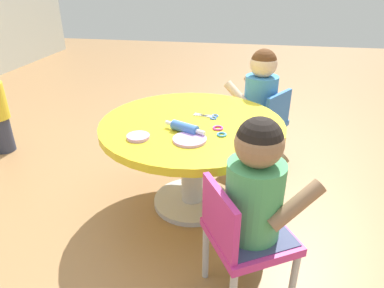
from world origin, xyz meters
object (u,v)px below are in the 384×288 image
Objects in this scene: seated_child_left at (256,185)px; child_chair_right at (263,123)px; child_chair_left at (242,236)px; craft_table at (192,141)px; craft_scissors at (209,116)px; rolling_pin at (185,128)px; seated_child_right at (261,89)px.

seated_child_left is 1.13m from child_chair_right.
seated_child_left is at bearing -59.95° from child_chair_left.
craft_table is at bearing 144.67° from child_chair_right.
rolling_pin is at bearing 157.41° from craft_scissors.
craft_scissors is (-0.45, 0.30, 0.21)m from child_chair_right.
rolling_pin reaches higher than craft_scissors.
child_chair_right is at bearing -33.70° from craft_scissors.
rolling_pin is (-0.69, 0.36, 0.00)m from seated_child_right.
seated_child_right is 0.78m from rolling_pin.
craft_table is 1.79× the size of child_chair_left.
child_chair_left is at bearing -152.96° from craft_table.
child_chair_left is 1.13m from child_chair_right.
craft_table is 1.79× the size of child_chair_right.
craft_scissors is at bearing 21.30° from seated_child_left.
craft_table is at bearing 148.13° from seated_child_right.
child_chair_right is 0.58m from craft_scissors.
rolling_pin is at bearing 149.67° from child_chair_right.
seated_child_left is 0.95× the size of child_chair_right.
seated_child_right is at bearing -31.87° from craft_table.
seated_child_right reaches higher than child_chair_right.
child_chair_left is at bearing 120.05° from seated_child_left.
craft_table is 0.67m from seated_child_left.
craft_scissors is (0.65, 0.26, -0.02)m from seated_child_left.
seated_child_left and seated_child_right have the same top height.
craft_scissors reaches higher than craft_table.
child_chair_right is (1.11, -0.05, -0.23)m from seated_child_left.
seated_child_left reaches higher than rolling_pin.
rolling_pin is (0.45, 0.31, 0.23)m from child_chair_left.
craft_table is at bearing 30.50° from seated_child_left.
seated_child_right is (1.13, -0.01, 0.00)m from seated_child_left.
craft_scissors is at bearing -42.92° from craft_table.
rolling_pin is 0.24m from craft_scissors.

